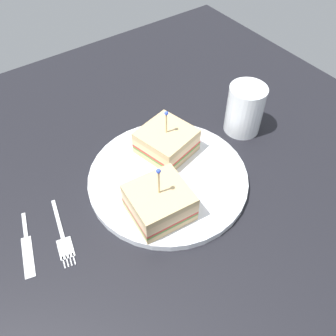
# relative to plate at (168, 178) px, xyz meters

# --- Properties ---
(ground_plane) EXTENTS (0.99, 0.99, 0.02)m
(ground_plane) POSITION_rel_plate_xyz_m (0.00, 0.00, -0.02)
(ground_plane) COLOR black
(plate) EXTENTS (0.28, 0.28, 0.01)m
(plate) POSITION_rel_plate_xyz_m (0.00, 0.00, 0.00)
(plate) COLOR white
(plate) RESTS_ON ground_plane
(sandwich_half_front) EXTENTS (0.11, 0.11, 0.09)m
(sandwich_half_front) POSITION_rel_plate_xyz_m (0.05, -0.03, 0.03)
(sandwich_half_front) COLOR tan
(sandwich_half_front) RESTS_ON plate
(sandwich_half_back) EXTENTS (0.09, 0.10, 0.10)m
(sandwich_half_back) POSITION_rel_plate_xyz_m (-0.05, 0.05, 0.03)
(sandwich_half_back) COLOR tan
(sandwich_half_back) RESTS_ON plate
(drink_glass) EXTENTS (0.07, 0.07, 0.10)m
(drink_glass) POSITION_rel_plate_xyz_m (0.03, -0.20, 0.04)
(drink_glass) COLOR gold
(drink_glass) RESTS_ON ground_plane
(fork) EXTENTS (0.13, 0.04, 0.00)m
(fork) POSITION_rel_plate_xyz_m (-0.00, 0.20, -0.00)
(fork) COLOR silver
(fork) RESTS_ON ground_plane
(knife) EXTENTS (0.12, 0.04, 0.00)m
(knife) POSITION_rel_plate_xyz_m (0.01, 0.25, -0.00)
(knife) COLOR silver
(knife) RESTS_ON ground_plane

